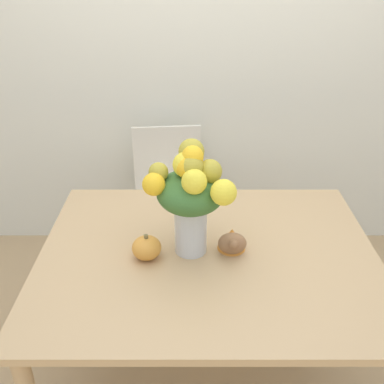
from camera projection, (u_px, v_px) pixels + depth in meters
name	position (u px, v px, depth m)	size (l,w,h in m)	color
ground_plane	(207.00, 381.00, 2.10)	(12.00, 12.00, 0.00)	tan
wall_back	(205.00, 35.00, 2.56)	(8.00, 0.06, 2.70)	silver
dining_table	(209.00, 271.00, 1.79)	(1.31, 1.04, 0.74)	tan
flower_vase	(192.00, 194.00, 1.63)	(0.33, 0.27, 0.45)	silver
pumpkin	(148.00, 248.00, 1.70)	(0.11, 0.11, 0.10)	gold
turkey_figurine	(233.00, 241.00, 1.74)	(0.11, 0.15, 0.09)	#936642
dining_chair_near_window	(170.00, 201.00, 2.67)	(0.46, 0.46, 0.88)	silver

